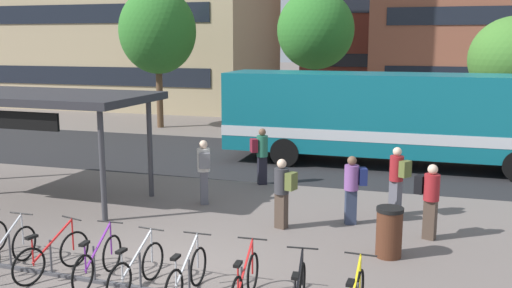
{
  "coord_description": "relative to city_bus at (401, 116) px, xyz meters",
  "views": [
    {
      "loc": [
        4.65,
        -8.96,
        4.33
      ],
      "look_at": [
        0.59,
        4.58,
        1.72
      ],
      "focal_mm": 39.61,
      "sensor_mm": 36.0,
      "label": 1
    }
  ],
  "objects": [
    {
      "name": "commuter_navy_pack_3",
      "position": [
        -0.77,
        -6.74,
        -0.82
      ],
      "size": [
        0.59,
        0.46,
        1.65
      ],
      "rotation": [
        0.0,
        0.0,
        3.46
      ],
      "color": "#2D3851",
      "rests_on": "ground"
    },
    {
      "name": "bike_rack",
      "position": [
        -3.85,
        -11.47,
        -1.68
      ],
      "size": [
        8.51,
        0.47,
        0.7
      ],
      "rotation": [
        0.0,
        0.0,
        -0.05
      ],
      "color": "#47474C",
      "rests_on": "ground"
    },
    {
      "name": "parked_bicycle_silver_4",
      "position": [
        -3.9,
        -11.51,
        -1.39
      ],
      "size": [
        0.52,
        1.72,
        0.99
      ],
      "rotation": [
        0.0,
        0.0,
        1.47
      ],
      "color": "black",
      "rests_on": "ground"
    },
    {
      "name": "commuter_maroon_pack_0",
      "position": [
        -3.89,
        -3.76,
        -0.78
      ],
      "size": [
        0.61,
        0.54,
        1.72
      ],
      "rotation": [
        0.0,
        0.0,
        0.56
      ],
      "color": "black",
      "rests_on": "ground"
    },
    {
      "name": "parked_bicycle_purple_3",
      "position": [
        -4.74,
        -11.38,
        -1.39
      ],
      "size": [
        0.52,
        1.72,
        0.99
      ],
      "rotation": [
        0.0,
        0.0,
        1.61
      ],
      "color": "black",
      "rests_on": "ground"
    },
    {
      "name": "street_tree_2",
      "position": [
        -4.19,
        6.19,
        2.99
      ],
      "size": [
        3.52,
        3.52,
        6.59
      ],
      "color": "brown",
      "rests_on": "ground"
    },
    {
      "name": "building_centre_block",
      "position": [
        -2.44,
        34.36,
        4.86
      ],
      "size": [
        14.68,
        12.07,
        13.27
      ],
      "color": "brown",
      "rests_on": "ground"
    },
    {
      "name": "commuter_olive_pack_1",
      "position": [
        0.21,
        -5.79,
        -0.77
      ],
      "size": [
        0.6,
        0.56,
        1.74
      ],
      "rotation": [
        0.0,
        0.0,
        2.51
      ],
      "color": "#565660",
      "rests_on": "ground"
    },
    {
      "name": "parked_bicycle_silver_1",
      "position": [
        -6.71,
        -11.42,
        -1.39
      ],
      "size": [
        0.52,
        1.72,
        0.99
      ],
      "rotation": [
        0.0,
        0.0,
        1.57
      ],
      "color": "black",
      "rests_on": "ground"
    },
    {
      "name": "parked_bicycle_silver_5",
      "position": [
        -2.96,
        -11.5,
        -1.39
      ],
      "size": [
        0.52,
        1.72,
        0.99
      ],
      "rotation": [
        0.0,
        0.0,
        1.56
      ],
      "color": "black",
      "rests_on": "ground"
    },
    {
      "name": "commuter_olive_pack_5",
      "position": [
        -2.27,
        -7.54,
        -0.83
      ],
      "size": [
        0.59,
        0.46,
        1.65
      ],
      "rotation": [
        0.0,
        0.0,
        2.82
      ],
      "color": "#47382D",
      "rests_on": "ground"
    },
    {
      "name": "commuter_black_pack_4",
      "position": [
        0.97,
        -7.29,
        -0.8
      ],
      "size": [
        0.59,
        0.46,
        1.69
      ],
      "rotation": [
        0.0,
        0.0,
        5.95
      ],
      "color": "#47382D",
      "rests_on": "ground"
    },
    {
      "name": "trash_bin",
      "position": [
        0.21,
        -8.61,
        -1.26
      ],
      "size": [
        0.55,
        0.55,
        1.03
      ],
      "color": "#4C2819",
      "rests_on": "ground"
    },
    {
      "name": "parked_bicycle_red_6",
      "position": [
        -1.93,
        -11.48,
        -1.39
      ],
      "size": [
        0.52,
        1.72,
        0.99
      ],
      "rotation": [
        0.0,
        0.0,
        1.61
      ],
      "color": "black",
      "rests_on": "ground"
    },
    {
      "name": "transit_shelter",
      "position": [
        -9.47,
        -7.02,
        0.97
      ],
      "size": [
        6.82,
        3.32,
        2.93
      ],
      "rotation": [
        0.0,
        0.0,
        -0.03
      ],
      "color": "#38383D",
      "rests_on": "ground"
    },
    {
      "name": "parked_bicycle_red_2",
      "position": [
        -5.71,
        -11.38,
        -1.39
      ],
      "size": [
        0.63,
        1.68,
        0.99
      ],
      "rotation": [
        0.0,
        0.0,
        1.31
      ],
      "color": "black",
      "rests_on": "ground"
    },
    {
      "name": "bus_lane_asphalt",
      "position": [
        -3.89,
        0.0,
        -1.77
      ],
      "size": [
        80.0,
        7.2,
        0.01
      ],
      "primitive_type": "cube",
      "color": "#232326",
      "rests_on": "ground"
    },
    {
      "name": "commuter_grey_pack_2",
      "position": [
        -4.76,
        -6.21,
        -0.78
      ],
      "size": [
        0.51,
        0.6,
        1.73
      ],
      "rotation": [
        0.0,
        0.0,
        2.03
      ],
      "color": "#565660",
      "rests_on": "ground"
    },
    {
      "name": "city_bus",
      "position": [
        0.0,
        0.0,
        0.0
      ],
      "size": [
        12.03,
        2.63,
        3.2
      ],
      "rotation": [
        0.0,
        0.0,
        -0.0
      ],
      "color": "#0F6070",
      "rests_on": "ground"
    },
    {
      "name": "ground",
      "position": [
        -3.89,
        -10.82,
        -1.78
      ],
      "size": [
        200.0,
        200.0,
        0.0
      ],
      "primitive_type": "plane",
      "color": "#6B605B"
    },
    {
      "name": "street_tree_0",
      "position": [
        -11.93,
        5.75,
        2.98
      ],
      "size": [
        3.76,
        3.76,
        6.85
      ],
      "color": "brown",
      "rests_on": "ground"
    }
  ]
}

